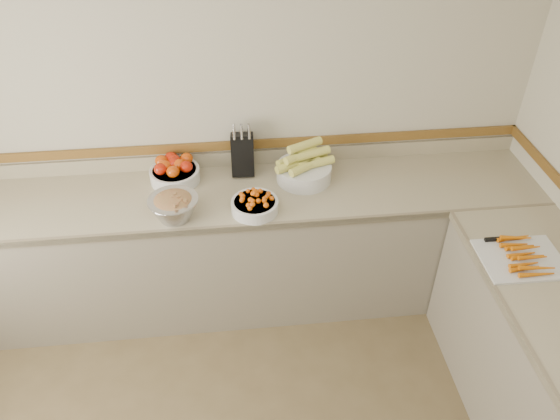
{
  "coord_description": "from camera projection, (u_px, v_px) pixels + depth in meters",
  "views": [
    {
      "loc": [
        0.09,
        -1.03,
        2.87
      ],
      "look_at": [
        0.35,
        1.35,
        1.0
      ],
      "focal_mm": 35.0,
      "sensor_mm": 36.0,
      "label": 1
    }
  ],
  "objects": [
    {
      "name": "back_wall",
      "position": [
        212.0,
        110.0,
        3.33
      ],
      "size": [
        4.0,
        0.0,
        4.0
      ],
      "primitive_type": "plane",
      "rotation": [
        1.57,
        0.0,
        0.0
      ],
      "color": "#B7B097",
      "rests_on": "ground_plane"
    },
    {
      "name": "cherry_tomato_bowl",
      "position": [
        255.0,
        204.0,
        3.16
      ],
      "size": [
        0.28,
        0.28,
        0.15
      ],
      "color": "silver",
      "rests_on": "counter_back"
    },
    {
      "name": "knife_block",
      "position": [
        243.0,
        153.0,
        3.43
      ],
      "size": [
        0.15,
        0.18,
        0.34
      ],
      "color": "black",
      "rests_on": "counter_back"
    },
    {
      "name": "rhubarb_bowl",
      "position": [
        174.0,
        206.0,
        3.09
      ],
      "size": [
        0.29,
        0.29,
        0.17
      ],
      "color": "#B2B2BA",
      "rests_on": "counter_back"
    },
    {
      "name": "cutting_board",
      "position": [
        521.0,
        257.0,
        2.85
      ],
      "size": [
        0.43,
        0.34,
        0.06
      ],
      "color": "silver",
      "rests_on": "counter_right"
    },
    {
      "name": "counter_back",
      "position": [
        222.0,
        248.0,
        3.6
      ],
      "size": [
        4.0,
        0.65,
        1.08
      ],
      "color": "gray",
      "rests_on": "ground_plane"
    },
    {
      "name": "tomato_bowl",
      "position": [
        174.0,
        171.0,
        3.4
      ],
      "size": [
        0.31,
        0.31,
        0.15
      ],
      "color": "silver",
      "rests_on": "counter_back"
    },
    {
      "name": "corn_bowl",
      "position": [
        304.0,
        168.0,
        3.4
      ],
      "size": [
        0.38,
        0.35,
        0.25
      ],
      "color": "silver",
      "rests_on": "counter_back"
    }
  ]
}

